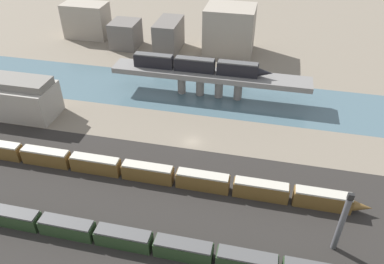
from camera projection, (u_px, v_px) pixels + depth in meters
The scene contains 13 objects.
ground_plane at pixel (192, 142), 94.85m from camera, with size 400.00×400.00×0.00m, color #756B5B.
railbed_yard at pixel (166, 212), 75.85m from camera, with size 280.00×42.00×0.01m, color #282623.
river_water at pixel (209, 95), 113.68m from camera, with size 320.00×22.91×0.01m, color #47606B.
bridge at pixel (210, 77), 110.00m from camera, with size 58.51×7.42×7.76m.
train_on_bridge at pixel (199, 65), 108.58m from camera, with size 40.88×2.65×4.03m.
train_yard_near at pixel (160, 245), 67.15m from camera, with size 93.04×2.93×3.47m.
train_yard_mid at pixel (153, 173), 82.27m from camera, with size 89.74×2.63×3.99m.
warehouse_building at pixel (17, 97), 102.45m from camera, with size 20.93×10.44×11.13m.
signal_tower at pixel (341, 223), 64.85m from camera, with size 1.04×1.04×13.79m.
city_block_far_left at pixel (87, 20), 148.40m from camera, with size 17.03×9.65×13.31m, color gray.
city_block_left at pixel (126, 34), 141.36m from camera, with size 9.96×10.87×9.69m, color #605B56.
city_block_center at pixel (169, 36), 137.77m from camera, with size 8.16×15.68×11.34m, color #605B56.
city_block_right at pixel (230, 30), 135.37m from camera, with size 17.49×14.50×16.72m, color gray.
Camera 1 is at (16.49, -73.66, 57.49)m, focal length 35.00 mm.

